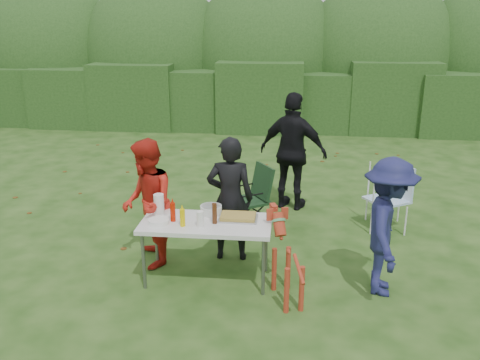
# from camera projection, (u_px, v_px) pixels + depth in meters

# --- Properties ---
(ground) EXTENTS (80.00, 80.00, 0.00)m
(ground) POSITION_uv_depth(u_px,v_px,m) (217.00, 274.00, 6.17)
(ground) COLOR #1E4211
(hedge_row) EXTENTS (22.00, 1.40, 1.70)m
(hedge_row) POSITION_uv_depth(u_px,v_px,m) (261.00, 98.00, 13.44)
(hedge_row) COLOR #23471C
(hedge_row) RESTS_ON ground
(shrub_backdrop) EXTENTS (20.00, 2.60, 3.20)m
(shrub_backdrop) POSITION_uv_depth(u_px,v_px,m) (265.00, 63.00, 14.71)
(shrub_backdrop) COLOR #3D6628
(shrub_backdrop) RESTS_ON ground
(folding_table) EXTENTS (1.50, 0.70, 0.74)m
(folding_table) POSITION_uv_depth(u_px,v_px,m) (206.00, 226.00, 5.84)
(folding_table) COLOR silver
(folding_table) RESTS_ON ground
(person_cook) EXTENTS (0.60, 0.41, 1.61)m
(person_cook) POSITION_uv_depth(u_px,v_px,m) (230.00, 199.00, 6.35)
(person_cook) COLOR black
(person_cook) RESTS_ON ground
(person_red_jacket) EXTENTS (0.83, 0.94, 1.60)m
(person_red_jacket) POSITION_uv_depth(u_px,v_px,m) (147.00, 204.00, 6.20)
(person_red_jacket) COLOR red
(person_red_jacket) RESTS_ON ground
(person_black_puffy) EXTENTS (1.19, 0.81, 1.87)m
(person_black_puffy) POSITION_uv_depth(u_px,v_px,m) (293.00, 152.00, 7.97)
(person_black_puffy) COLOR black
(person_black_puffy) RESTS_ON ground
(child) EXTENTS (0.71, 1.08, 1.57)m
(child) POSITION_uv_depth(u_px,v_px,m) (388.00, 227.00, 5.56)
(child) COLOR #1D2051
(child) RESTS_ON ground
(dog) EXTENTS (0.65, 1.01, 0.90)m
(dog) POSITION_uv_depth(u_px,v_px,m) (288.00, 263.00, 5.49)
(dog) COLOR #A5351E
(dog) RESTS_ON ground
(camping_chair) EXTENTS (0.80, 0.80, 0.93)m
(camping_chair) POSITION_uv_depth(u_px,v_px,m) (250.00, 197.00, 7.38)
(camping_chair) COLOR #18351B
(camping_chair) RESTS_ON ground
(lawn_chair) EXTENTS (0.77, 0.77, 0.95)m
(lawn_chair) POSITION_uv_depth(u_px,v_px,m) (387.00, 197.00, 7.35)
(lawn_chair) COLOR #62A4E6
(lawn_chair) RESTS_ON ground
(food_tray) EXTENTS (0.45, 0.30, 0.02)m
(food_tray) POSITION_uv_depth(u_px,v_px,m) (238.00, 218.00, 5.89)
(food_tray) COLOR #B7B7BA
(food_tray) RESTS_ON folding_table
(focaccia_bread) EXTENTS (0.40, 0.26, 0.04)m
(focaccia_bread) POSITION_uv_depth(u_px,v_px,m) (238.00, 216.00, 5.88)
(focaccia_bread) COLOR #A98E3C
(focaccia_bread) RESTS_ON food_tray
(mustard_bottle) EXTENTS (0.06, 0.06, 0.20)m
(mustard_bottle) POSITION_uv_depth(u_px,v_px,m) (182.00, 218.00, 5.68)
(mustard_bottle) COLOR #E0C204
(mustard_bottle) RESTS_ON folding_table
(ketchup_bottle) EXTENTS (0.06, 0.06, 0.22)m
(ketchup_bottle) POSITION_uv_depth(u_px,v_px,m) (173.00, 212.00, 5.81)
(ketchup_bottle) COLOR #B51903
(ketchup_bottle) RESTS_ON folding_table
(beer_bottle) EXTENTS (0.06, 0.06, 0.24)m
(beer_bottle) POSITION_uv_depth(u_px,v_px,m) (215.00, 213.00, 5.75)
(beer_bottle) COLOR #47230F
(beer_bottle) RESTS_ON folding_table
(paper_towel_roll) EXTENTS (0.12, 0.12, 0.26)m
(paper_towel_roll) POSITION_uv_depth(u_px,v_px,m) (159.00, 205.00, 5.98)
(paper_towel_roll) COLOR white
(paper_towel_roll) RESTS_ON folding_table
(cup_stack) EXTENTS (0.08, 0.08, 0.18)m
(cup_stack) POSITION_uv_depth(u_px,v_px,m) (200.00, 219.00, 5.67)
(cup_stack) COLOR white
(cup_stack) RESTS_ON folding_table
(pasta_bowl) EXTENTS (0.26, 0.26, 0.10)m
(pasta_bowl) POSITION_uv_depth(u_px,v_px,m) (211.00, 210.00, 6.04)
(pasta_bowl) COLOR silver
(pasta_bowl) RESTS_ON folding_table
(plate_stack) EXTENTS (0.24, 0.24, 0.05)m
(plate_stack) POSITION_uv_depth(u_px,v_px,m) (159.00, 221.00, 5.78)
(plate_stack) COLOR white
(plate_stack) RESTS_ON folding_table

